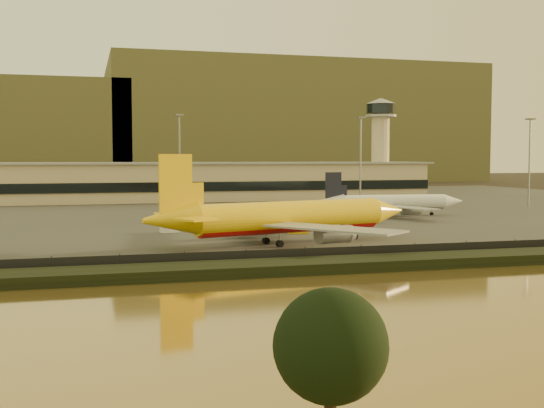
{
  "coord_description": "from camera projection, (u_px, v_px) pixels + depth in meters",
  "views": [
    {
      "loc": [
        -33.96,
        -98.09,
        14.42
      ],
      "look_at": [
        -3.67,
        12.0,
        6.57
      ],
      "focal_mm": 45.0,
      "sensor_mm": 36.0,
      "label": 1
    }
  ],
  "objects": [
    {
      "name": "gse_vehicle_yellow",
      "position": [
        298.0,
        229.0,
        126.96
      ],
      "size": [
        3.93,
        2.06,
        1.7
      ],
      "primitive_type": "cube",
      "rotation": [
        0.0,
        0.0,
        -0.1
      ],
      "color": "#EAB60C",
      "rests_on": "tarmac"
    },
    {
      "name": "distant_hills",
      "position": [
        106.0,
        130.0,
        423.73
      ],
      "size": [
        470.0,
        160.0,
        70.0
      ],
      "color": "brown",
      "rests_on": "ground"
    },
    {
      "name": "dhl_cargo_jet",
      "position": [
        287.0,
        218.0,
        110.94
      ],
      "size": [
        48.55,
        46.53,
        14.69
      ],
      "rotation": [
        0.0,
        0.0,
        0.26
      ],
      "color": "#EAB60C",
      "rests_on": "tarmac"
    },
    {
      "name": "shore_tree",
      "position": [
        335.0,
        348.0,
        33.29
      ],
      "size": [
        6.1,
        5.66,
        8.13
      ],
      "rotation": [
        0.0,
        0.0,
        0.28
      ],
      "color": "black",
      "rests_on": "ground"
    },
    {
      "name": "embankment",
      "position": [
        359.0,
        264.0,
        87.93
      ],
      "size": [
        320.0,
        7.0,
        1.4
      ],
      "primitive_type": "cube",
      "color": "black",
      "rests_on": "ground"
    },
    {
      "name": "ground",
      "position": [
        316.0,
        251.0,
        104.33
      ],
      "size": [
        900.0,
        900.0,
        0.0
      ],
      "primitive_type": "plane",
      "color": "black",
      "rests_on": "ground"
    },
    {
      "name": "perimeter_fence",
      "position": [
        347.0,
        255.0,
        91.74
      ],
      "size": [
        300.0,
        0.05,
        2.2
      ],
      "primitive_type": "cube",
      "color": "black",
      "rests_on": "tarmac"
    },
    {
      "name": "tarmac",
      "position": [
        208.0,
        207.0,
        195.7
      ],
      "size": [
        320.0,
        220.0,
        0.2
      ],
      "primitive_type": "cube",
      "color": "#2D2D2D",
      "rests_on": "ground"
    },
    {
      "name": "white_narrowbody_jet",
      "position": [
        391.0,
        203.0,
        165.18
      ],
      "size": [
        37.19,
        36.19,
        10.68
      ],
      "rotation": [
        0.0,
        0.0,
        -0.08
      ],
      "color": "silver",
      "rests_on": "tarmac"
    },
    {
      "name": "terminal_building",
      "position": [
        147.0,
        183.0,
        220.83
      ],
      "size": [
        202.0,
        25.0,
        12.6
      ],
      "color": "tan",
      "rests_on": "tarmac"
    },
    {
      "name": "control_tower",
      "position": [
        380.0,
        137.0,
        247.38
      ],
      "size": [
        11.2,
        11.2,
        35.5
      ],
      "color": "tan",
      "rests_on": "tarmac"
    },
    {
      "name": "gse_vehicle_white",
      "position": [
        170.0,
        228.0,
        129.25
      ],
      "size": [
        3.68,
        2.03,
        1.58
      ],
      "primitive_type": "cube",
      "rotation": [
        0.0,
        0.0,
        0.13
      ],
      "color": "silver",
      "rests_on": "tarmac"
    },
    {
      "name": "apron_light_masts",
      "position": [
        277.0,
        152.0,
        179.37
      ],
      "size": [
        152.2,
        12.2,
        25.4
      ],
      "color": "slate",
      "rests_on": "tarmac"
    }
  ]
}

